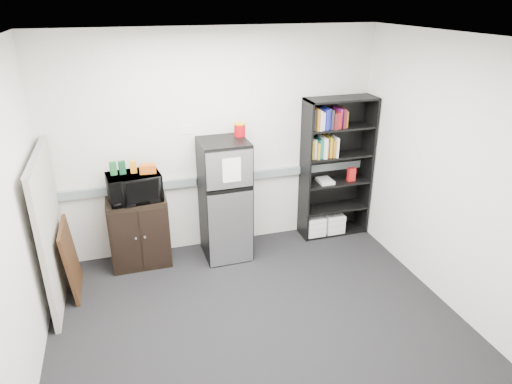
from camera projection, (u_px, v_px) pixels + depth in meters
floor at (259, 325)px, 4.53m from camera, size 4.00×4.00×0.00m
wall_back at (217, 143)px, 5.52m from camera, size 4.00×0.02×2.70m
wall_right at (452, 177)px, 4.52m from camera, size 0.02×3.50×2.70m
wall_left at (8, 233)px, 3.45m from camera, size 0.02×3.50×2.70m
ceiling at (260, 39)px, 3.45m from camera, size 4.00×3.50×0.02m
electrical_raceway at (219, 179)px, 5.68m from camera, size 3.92×0.05×0.10m
wall_note at (187, 130)px, 5.34m from camera, size 0.14×0.00×0.10m
bookshelf at (335, 165)px, 5.91m from camera, size 0.90×0.34×1.85m
cubicle_partition at (50, 229)px, 4.64m from camera, size 0.06×1.30×1.62m
cabinet at (139, 232)px, 5.40m from camera, size 0.68×0.45×0.85m
microwave at (134, 187)px, 5.15m from camera, size 0.62×0.46×0.32m
snack_box_a at (113, 168)px, 5.04m from camera, size 0.08×0.06×0.15m
snack_box_b at (122, 168)px, 5.06m from camera, size 0.08×0.06×0.15m
snack_box_c at (133, 167)px, 5.10m from camera, size 0.07×0.05×0.14m
snack_bag at (148, 169)px, 5.10m from camera, size 0.19×0.11×0.10m
refrigerator at (225, 200)px, 5.48m from camera, size 0.57×0.59×1.48m
coffee_can at (240, 128)px, 5.32m from camera, size 0.13×0.13×0.18m
framed_poster at (71, 259)px, 4.89m from camera, size 0.11×0.63×0.80m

